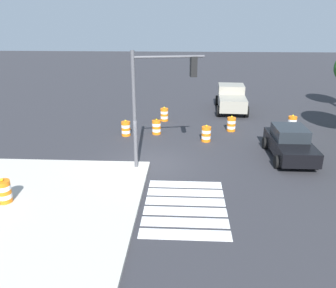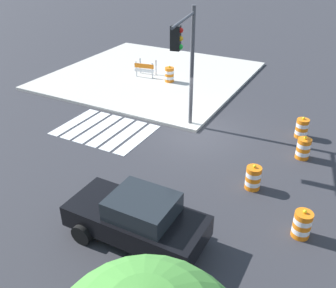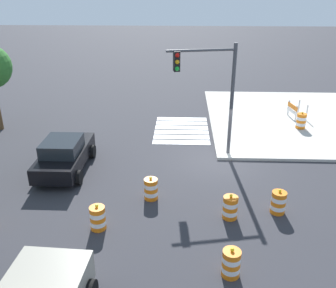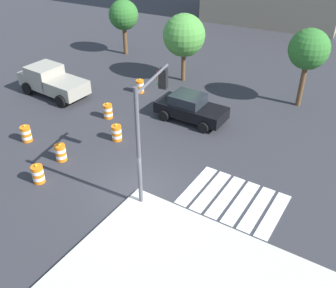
% 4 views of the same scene
% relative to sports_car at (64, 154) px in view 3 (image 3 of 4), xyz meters
% --- Properties ---
extents(ground_plane, '(120.00, 120.00, 0.00)m').
position_rel_sports_car_xyz_m(ground_plane, '(1.32, -7.23, -0.81)').
color(ground_plane, '#2D2D33').
extents(sidewalk_corner, '(12.00, 12.00, 0.15)m').
position_rel_sports_car_xyz_m(sidewalk_corner, '(7.32, -13.23, -0.74)').
color(sidewalk_corner, '#BCB7AD').
rests_on(sidewalk_corner, ground).
extents(crosswalk_stripes, '(4.35, 3.20, 0.02)m').
position_rel_sports_car_xyz_m(crosswalk_stripes, '(5.32, -5.43, -0.80)').
color(crosswalk_stripes, silver).
rests_on(crosswalk_stripes, ground).
extents(sports_car, '(4.31, 2.15, 1.63)m').
position_rel_sports_car_xyz_m(sports_car, '(0.00, 0.00, 0.00)').
color(sports_car, black).
rests_on(sports_car, ground).
extents(traffic_barrel_near_corner, '(0.56, 0.56, 1.02)m').
position_rel_sports_car_xyz_m(traffic_barrel_near_corner, '(-6.52, -6.99, -0.36)').
color(traffic_barrel_near_corner, orange).
rests_on(traffic_barrel_near_corner, ground).
extents(traffic_barrel_median_near, '(0.56, 0.56, 1.02)m').
position_rel_sports_car_xyz_m(traffic_barrel_median_near, '(-3.54, -7.30, -0.36)').
color(traffic_barrel_median_near, orange).
rests_on(traffic_barrel_median_near, ground).
extents(traffic_barrel_median_far, '(0.56, 0.56, 1.02)m').
position_rel_sports_car_xyz_m(traffic_barrel_median_far, '(-2.32, -4.23, -0.36)').
color(traffic_barrel_median_far, orange).
rests_on(traffic_barrel_median_far, ground).
extents(traffic_barrel_far_curb, '(0.56, 0.56, 1.02)m').
position_rel_sports_car_xyz_m(traffic_barrel_far_curb, '(-4.40, -2.49, -0.36)').
color(traffic_barrel_far_curb, orange).
rests_on(traffic_barrel_far_curb, ground).
extents(traffic_barrel_lane_center, '(0.56, 0.56, 1.02)m').
position_rel_sports_car_xyz_m(traffic_barrel_lane_center, '(-3.12, -9.19, -0.36)').
color(traffic_barrel_lane_center, orange).
rests_on(traffic_barrel_lane_center, ground).
extents(traffic_barrel_on_sidewalk, '(0.56, 0.56, 1.02)m').
position_rel_sports_car_xyz_m(traffic_barrel_on_sidewalk, '(5.57, -12.52, -0.21)').
color(traffic_barrel_on_sidewalk, orange).
rests_on(traffic_barrel_on_sidewalk, sidewalk_corner).
extents(construction_barricade, '(1.35, 0.98, 1.00)m').
position_rel_sports_car_xyz_m(construction_barricade, '(7.39, -12.62, -0.09)').
color(construction_barricade, silver).
rests_on(construction_barricade, sidewalk_corner).
extents(traffic_light_pole, '(0.89, 3.24, 5.50)m').
position_rel_sports_car_xyz_m(traffic_light_pole, '(1.69, -6.71, 3.10)').
color(traffic_light_pole, '#4C4C51').
rests_on(traffic_light_pole, sidewalk_corner).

